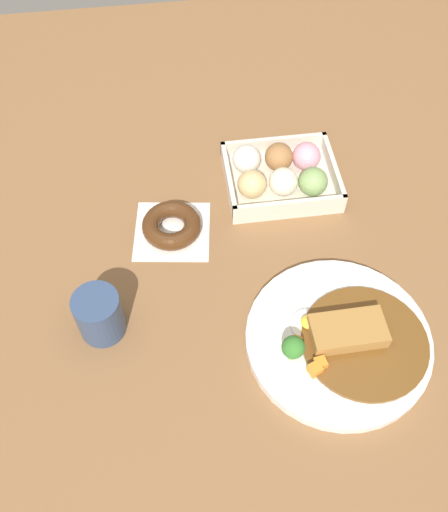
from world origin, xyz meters
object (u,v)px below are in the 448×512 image
Objects in this scene: donut_box at (280,174)px; coffee_mug at (99,315)px; chocolate_ring_donut at (172,226)px; curry_plate at (340,339)px.

donut_box is 2.44× the size of coffee_mug.
coffee_mug is at bearing -124.80° from chocolate_ring_donut.
curry_plate is at bearing -46.72° from chocolate_ring_donut.
donut_box is (-0.03, 0.33, 0.01)m from curry_plate.
chocolate_ring_donut is 0.21m from coffee_mug.
curry_plate is 1.93× the size of chocolate_ring_donut.
curry_plate reaches higher than chocolate_ring_donut.
chocolate_ring_donut is (-0.20, -0.08, -0.01)m from donut_box.
chocolate_ring_donut is (-0.23, 0.25, 0.00)m from curry_plate.
curry_plate is 1.40× the size of donut_box.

